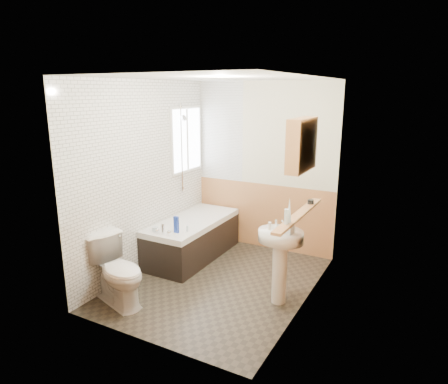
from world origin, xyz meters
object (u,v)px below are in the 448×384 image
at_px(medicine_cabinet, 302,145).
at_px(pine_shelf, 299,215).
at_px(toilet, 118,271).
at_px(sink, 280,251).
at_px(bathtub, 193,237).

bearing_deg(medicine_cabinet, pine_shelf, -65.09).
distance_m(toilet, sink, 1.84).
distance_m(bathtub, medicine_cabinet, 2.39).
distance_m(bathtub, sink, 1.72).
relative_size(toilet, pine_shelf, 0.58).
distance_m(toilet, pine_shelf, 2.11).
height_order(sink, pine_shelf, pine_shelf).
xyz_separation_m(bathtub, medicine_cabinet, (1.74, -0.58, 1.52)).
bearing_deg(bathtub, sink, -21.85).
bearing_deg(sink, bathtub, 171.12).
bearing_deg(pine_shelf, bathtub, 159.98).
height_order(toilet, pine_shelf, pine_shelf).
bearing_deg(toilet, pine_shelf, -46.98).
distance_m(bathtub, pine_shelf, 2.04).
xyz_separation_m(toilet, medicine_cabinet, (1.77, 0.92, 1.43)).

